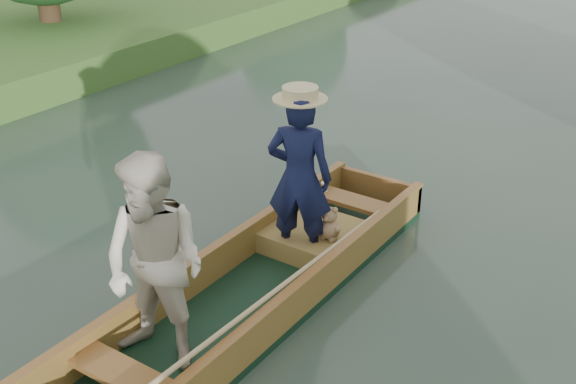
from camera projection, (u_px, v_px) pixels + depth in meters
The scene contains 2 objects.
ground at pixel (252, 306), 6.78m from camera, with size 120.00×120.00×0.00m, color #283D30.
punt at pixel (232, 252), 6.35m from camera, with size 1.12×5.00×1.90m.
Camera 1 is at (3.44, -4.44, 3.97)m, focal length 45.00 mm.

